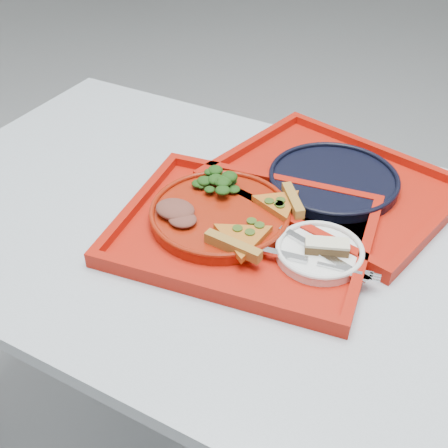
{
  "coord_description": "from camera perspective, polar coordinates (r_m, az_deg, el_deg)",
  "views": [
    {
      "loc": [
        0.24,
        -0.72,
        1.41
      ],
      "look_at": [
        -0.14,
        -0.03,
        0.78
      ],
      "focal_mm": 45.0,
      "sensor_mm": 36.0,
      "label": 1
    }
  ],
  "objects": [
    {
      "name": "table",
      "position": [
        1.05,
        7.3,
        -5.75
      ],
      "size": [
        1.6,
        0.8,
        0.75
      ],
      "color": "#9FA7B2",
      "rests_on": "ground"
    },
    {
      "name": "tray_main",
      "position": [
        1.02,
        2.02,
        -0.97
      ],
      "size": [
        0.49,
        0.41,
        0.01
      ],
      "primitive_type": "cube",
      "rotation": [
        0.0,
        0.0,
        0.14
      ],
      "color": "#A81508",
      "rests_on": "table"
    },
    {
      "name": "side_plate",
      "position": [
        0.98,
        9.66,
        -2.96
      ],
      "size": [
        0.15,
        0.15,
        0.01
      ],
      "primitive_type": "cylinder",
      "color": "white",
      "rests_on": "tray_main"
    },
    {
      "name": "meat_portion",
      "position": [
        1.03,
        -4.99,
        1.49
      ],
      "size": [
        0.08,
        0.06,
        0.02
      ],
      "primitive_type": "ellipsoid",
      "color": "brown",
      "rests_on": "dinner_plate"
    },
    {
      "name": "tray_far",
      "position": [
        1.16,
        10.96,
        3.76
      ],
      "size": [
        0.52,
        0.44,
        0.01
      ],
      "primitive_type": "cube",
      "rotation": [
        0.0,
        0.0,
        -0.23
      ],
      "color": "#A81508",
      "rests_on": "table"
    },
    {
      "name": "pizza_slice_b",
      "position": [
        1.05,
        5.61,
        2.25
      ],
      "size": [
        0.14,
        0.14,
        0.02
      ],
      "primitive_type": null,
      "rotation": [
        0.0,
        0.0,
        3.83
      ],
      "color": "gold",
      "rests_on": "dinner_plate"
    },
    {
      "name": "navy_plate",
      "position": [
        1.16,
        11.04,
        4.33
      ],
      "size": [
        0.26,
        0.26,
        0.02
      ],
      "primitive_type": "cylinder",
      "color": "black",
      "rests_on": "tray_far"
    },
    {
      "name": "pizza_slice_a",
      "position": [
        0.96,
        1.89,
        -1.27
      ],
      "size": [
        0.11,
        0.13,
        0.02
      ],
      "primitive_type": null,
      "rotation": [
        0.0,
        0.0,
        1.49
      ],
      "color": "gold",
      "rests_on": "dinner_plate"
    },
    {
      "name": "knife",
      "position": [
        0.96,
        9.95,
        -2.87
      ],
      "size": [
        0.18,
        0.07,
        0.01
      ],
      "primitive_type": "cube",
      "rotation": [
        0.0,
        0.0,
        -0.29
      ],
      "color": "silver",
      "rests_on": "side_plate"
    },
    {
      "name": "fork",
      "position": [
        0.94,
        9.36,
        -3.89
      ],
      "size": [
        0.19,
        0.05,
        0.01
      ],
      "primitive_type": "cube",
      "rotation": [
        0.0,
        0.0,
        0.15
      ],
      "color": "silver",
      "rests_on": "side_plate"
    },
    {
      "name": "dessert_bar",
      "position": [
        0.97,
        10.41,
        -2.24
      ],
      "size": [
        0.08,
        0.05,
        0.02
      ],
      "rotation": [
        0.0,
        0.0,
        0.38
      ],
      "color": "#4C3319",
      "rests_on": "side_plate"
    },
    {
      "name": "dinner_plate",
      "position": [
        1.04,
        -0.41,
        0.89
      ],
      "size": [
        0.26,
        0.26,
        0.02
      ],
      "primitive_type": "cylinder",
      "color": "maroon",
      "rests_on": "tray_main"
    },
    {
      "name": "salad_heap",
      "position": [
        1.09,
        -0.68,
        4.56
      ],
      "size": [
        0.08,
        0.07,
        0.04
      ],
      "primitive_type": "ellipsoid",
      "color": "black",
      "rests_on": "dinner_plate"
    }
  ]
}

